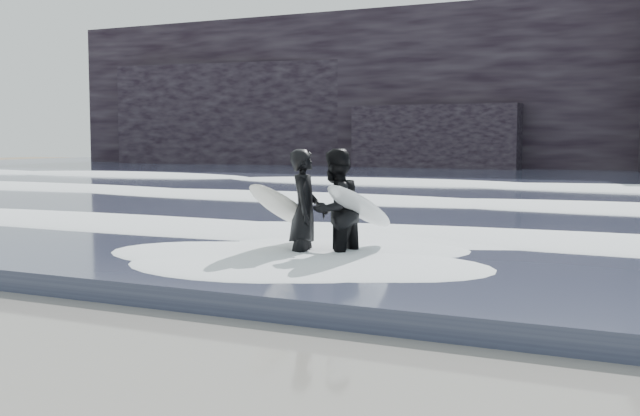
{
  "coord_description": "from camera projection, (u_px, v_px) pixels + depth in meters",
  "views": [
    {
      "loc": [
        6.94,
        -4.63,
        2.07
      ],
      "look_at": [
        1.54,
        6.29,
        1.0
      ],
      "focal_mm": 45.0,
      "sensor_mm": 36.0,
      "label": 1
    }
  ],
  "objects": [
    {
      "name": "sea",
      "position": [
        529.0,
        184.0,
        33.26
      ],
      "size": [
        90.0,
        52.0,
        0.3
      ],
      "primitive_type": "cube",
      "color": "#30354A",
      "rests_on": "ground"
    },
    {
      "name": "headland",
      "position": [
        590.0,
        89.0,
        48.02
      ],
      "size": [
        70.0,
        9.0,
        10.0
      ],
      "primitive_type": "cube",
      "color": "black",
      "rests_on": "ground"
    },
    {
      "name": "foam_near",
      "position": [
        311.0,
        225.0,
        15.38
      ],
      "size": [
        60.0,
        3.2,
        0.2
      ],
      "primitive_type": "ellipsoid",
      "color": "white",
      "rests_on": "sea"
    },
    {
      "name": "foam_mid",
      "position": [
        428.0,
        199.0,
        21.63
      ],
      "size": [
        60.0,
        4.0,
        0.24
      ],
      "primitive_type": "ellipsoid",
      "color": "white",
      "rests_on": "sea"
    },
    {
      "name": "foam_far",
      "position": [
        506.0,
        182.0,
        29.67
      ],
      "size": [
        60.0,
        4.8,
        0.3
      ],
      "primitive_type": "ellipsoid",
      "color": "white",
      "rests_on": "sea"
    },
    {
      "name": "surfer_left",
      "position": [
        300.0,
        210.0,
        12.28
      ],
      "size": [
        1.16,
        2.25,
        1.9
      ],
      "color": "black",
      "rests_on": "ground"
    },
    {
      "name": "surfer_right",
      "position": [
        338.0,
        211.0,
        12.22
      ],
      "size": [
        1.2,
        2.14,
        1.91
      ],
      "color": "black",
      "rests_on": "ground"
    }
  ]
}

